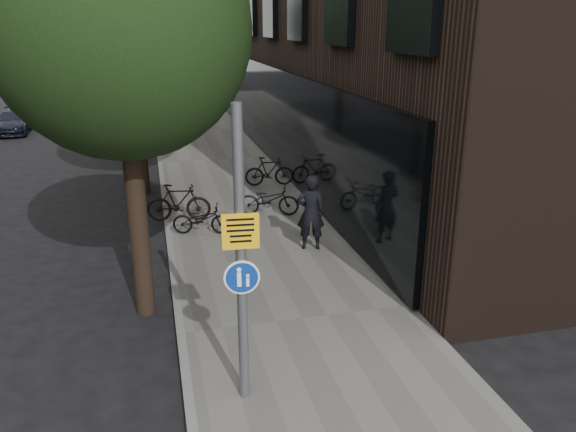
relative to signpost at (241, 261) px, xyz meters
name	(u,v)px	position (x,y,z in m)	size (l,w,h in m)	color
sidewalk	(243,211)	(1.43, 8.69, -2.25)	(4.50, 60.00, 0.12)	#64625D
curb_edge	(166,217)	(-0.82, 8.69, -2.24)	(0.15, 60.00, 0.13)	slate
street_tree_near	(126,40)	(-1.35, 3.33, 2.80)	(4.40, 4.40, 7.50)	black
street_tree_mid	(133,32)	(-1.35, 11.83, 2.80)	(5.00, 5.00, 7.80)	black
street_tree_far	(136,29)	(-1.35, 20.83, 2.80)	(5.00, 5.00, 7.80)	black
signpost	(241,261)	(0.00, 0.00, 0.00)	(0.50, 0.14, 4.33)	#595B5E
pedestrian	(311,212)	(2.53, 5.32, -1.26)	(0.68, 0.44, 1.86)	black
parked_bike_facade_near	(269,200)	(2.07, 8.04, -1.73)	(0.60, 1.73, 0.91)	black
parked_bike_facade_far	(269,171)	(2.72, 11.06, -1.69)	(0.47, 1.65, 0.99)	black
parked_bike_curb_near	(202,219)	(0.04, 6.97, -1.79)	(0.53, 1.52, 0.80)	black
parked_bike_curb_far	(179,202)	(-0.47, 8.15, -1.66)	(0.50, 1.76, 1.06)	black
parked_car_far	(14,122)	(-7.87, 24.27, -1.74)	(1.59, 3.92, 1.14)	black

